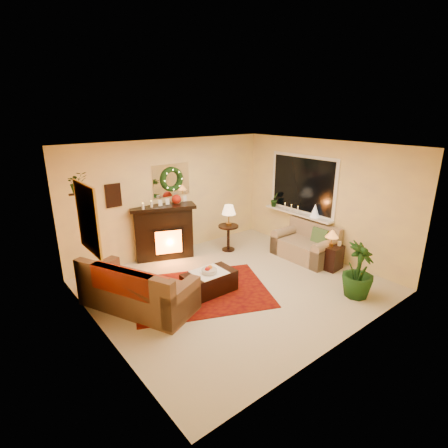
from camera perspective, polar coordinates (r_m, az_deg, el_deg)
floor at (r=6.76m, az=1.88°, el=-10.03°), size 5.00×5.00×0.00m
ceiling at (r=5.99m, az=2.15°, el=12.46°), size 5.00×5.00×0.00m
wall_back at (r=8.03m, az=-8.54°, el=4.33°), size 5.00×5.00×0.00m
wall_front at (r=4.88m, az=19.55°, el=-5.78°), size 5.00×5.00×0.00m
wall_left at (r=5.09m, az=-19.98°, el=-4.87°), size 4.50×4.50×0.00m
wall_right at (r=8.05m, az=15.67°, el=3.89°), size 4.50×4.50×0.00m
area_rug at (r=6.57m, az=-3.68°, el=-10.91°), size 2.91×2.60×0.01m
sofa at (r=6.09m, az=-13.89°, el=-9.42°), size 1.58×2.12×0.83m
red_throw at (r=6.18m, az=-15.30°, el=-8.84°), size 0.72×1.17×0.02m
fireplace at (r=7.89m, az=-9.82°, el=-1.67°), size 1.31×0.82×1.15m
poinsettia at (r=7.83m, az=-7.77°, el=4.02°), size 0.21×0.21×0.21m
mantel_candle_a at (r=7.46m, az=-13.08°, el=2.66°), size 0.06×0.06×0.17m
mantel_candle_b at (r=7.59m, az=-11.75°, el=3.03°), size 0.06×0.06×0.17m
mantel_mirror at (r=7.92m, az=-8.60°, el=7.11°), size 0.92×0.02×0.72m
wreath at (r=7.89m, az=-8.46°, el=7.21°), size 0.55×0.11×0.55m
wall_art at (r=7.39m, az=-17.62°, el=4.46°), size 0.32×0.03×0.48m
gold_mirror at (r=5.22m, az=-21.41°, el=0.80°), size 0.03×0.84×1.00m
hanging_plant at (r=5.90m, az=-22.64°, el=4.78°), size 0.33×0.28×0.36m
loveseat at (r=7.99m, az=13.07°, el=-2.63°), size 0.80×1.37×0.79m
window_frame at (r=8.31m, az=12.69°, el=6.32°), size 0.03×1.86×1.36m
window_glass at (r=8.29m, az=12.63°, el=6.31°), size 0.02×1.70×1.22m
window_sill at (r=8.39m, az=11.92°, el=1.70°), size 0.22×1.86×0.04m
mini_tree at (r=8.06m, az=14.63°, el=2.09°), size 0.22×0.22×0.32m
sill_plant at (r=8.78m, az=8.24°, el=4.09°), size 0.25×0.20×0.46m
side_table_round at (r=8.25m, az=0.71°, el=-2.17°), size 0.59×0.59×0.62m
lamp_cream at (r=8.11m, az=0.78°, el=1.60°), size 0.32×0.32×0.50m
end_table_square at (r=7.68m, az=17.00°, el=-5.04°), size 0.45×0.45×0.50m
lamp_tiffany at (r=7.50m, az=17.21°, el=-1.73°), size 0.26×0.26×0.39m
coffee_table at (r=6.45m, az=-2.42°, el=-9.43°), size 0.96×0.54×0.40m
fruit_bowl at (r=6.31m, az=-2.43°, el=-7.63°), size 0.28×0.28×0.06m
floor_palm at (r=6.65m, az=21.05°, el=-7.49°), size 1.98×1.98×2.99m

